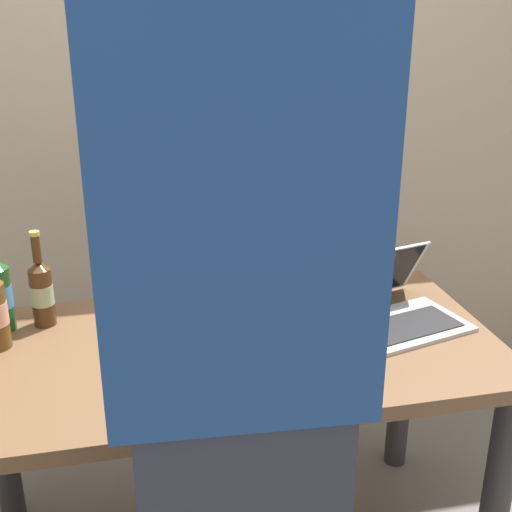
{
  "coord_description": "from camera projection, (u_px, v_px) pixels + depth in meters",
  "views": [
    {
      "loc": [
        -0.27,
        -1.57,
        1.62
      ],
      "look_at": [
        0.08,
        0.0,
        0.98
      ],
      "focal_mm": 46.89,
      "sensor_mm": 36.0,
      "label": 1
    }
  ],
  "objects": [
    {
      "name": "desk",
      "position": [
        228.0,
        383.0,
        1.84
      ],
      "size": [
        1.47,
        0.73,
        0.73
      ],
      "color": "brown",
      "rests_on": "ground"
    },
    {
      "name": "laptop",
      "position": [
        392.0,
        305.0,
        1.93
      ],
      "size": [
        0.41,
        0.41,
        0.19
      ],
      "color": "#B7BABC",
      "rests_on": "desk"
    },
    {
      "name": "beer_bottle_dark",
      "position": [
        42.0,
        291.0,
        1.87
      ],
      "size": [
        0.06,
        0.06,
        0.28
      ],
      "color": "#472B14",
      "rests_on": "desk"
    },
    {
      "name": "person_figure",
      "position": [
        239.0,
        401.0,
        1.19
      ],
      "size": [
        0.46,
        0.3,
        1.87
      ],
      "color": "#2D3347",
      "rests_on": "ground"
    },
    {
      "name": "back_wall",
      "position": [
        181.0,
        87.0,
        2.42
      ],
      "size": [
        6.0,
        0.1,
        2.6
      ],
      "primitive_type": "cube",
      "color": "tan",
      "rests_on": "ground"
    }
  ]
}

